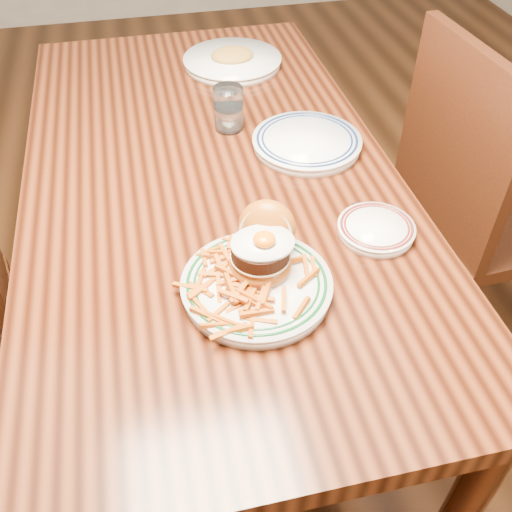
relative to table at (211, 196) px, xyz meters
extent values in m
plane|color=black|center=(0.00, 0.00, -0.66)|extent=(6.00, 6.00, 0.00)
cube|color=black|center=(0.00, 0.00, 0.06)|extent=(0.85, 1.60, 0.05)
cylinder|color=black|center=(-0.36, 0.74, -0.31)|extent=(0.07, 0.07, 0.70)
cylinder|color=black|center=(0.36, 0.74, -0.31)|extent=(0.07, 0.07, 0.70)
cylinder|color=#3A190C|center=(-0.51, -0.19, -0.47)|extent=(0.04, 0.04, 0.39)
cylinder|color=#3A190C|center=(-0.59, 0.14, -0.47)|extent=(0.04, 0.04, 0.39)
cube|color=#3A190C|center=(0.83, -0.01, -0.19)|extent=(0.49, 0.49, 0.04)
cube|color=#3A190C|center=(0.62, -0.03, 0.08)|extent=(0.06, 0.46, 0.49)
cylinder|color=#3A190C|center=(1.02, 0.19, -0.44)|extent=(0.04, 0.04, 0.45)
cylinder|color=#3A190C|center=(0.62, 0.17, -0.44)|extent=(0.04, 0.04, 0.45)
cylinder|color=#3A190C|center=(0.64, -0.22, -0.44)|extent=(0.04, 0.04, 0.45)
cylinder|color=white|center=(0.02, -0.42, 0.10)|extent=(0.27, 0.27, 0.02)
cylinder|color=white|center=(0.02, -0.42, 0.11)|extent=(0.28, 0.28, 0.01)
torus|color=#0B4219|center=(0.02, -0.42, 0.11)|extent=(0.26, 0.26, 0.01)
torus|color=#0B4219|center=(0.02, -0.42, 0.11)|extent=(0.23, 0.23, 0.01)
ellipsoid|color=#AB5416|center=(0.03, -0.39, 0.13)|extent=(0.12, 0.12, 0.05)
cylinder|color=beige|center=(0.03, -0.39, 0.15)|extent=(0.11, 0.11, 0.00)
cylinder|color=black|center=(0.03, -0.39, 0.16)|extent=(0.11, 0.11, 0.03)
ellipsoid|color=white|center=(0.04, -0.39, 0.18)|extent=(0.11, 0.10, 0.01)
ellipsoid|color=#F06504|center=(0.04, -0.39, 0.19)|extent=(0.04, 0.04, 0.02)
ellipsoid|color=#AB5416|center=(0.06, -0.33, 0.16)|extent=(0.14, 0.13, 0.12)
cylinder|color=beige|center=(0.05, -0.34, 0.16)|extent=(0.11, 0.07, 0.10)
cylinder|color=white|center=(0.29, -0.31, 0.10)|extent=(0.15, 0.15, 0.02)
cylinder|color=white|center=(0.29, -0.31, 0.11)|extent=(0.16, 0.16, 0.01)
torus|color=#5E1915|center=(0.29, -0.31, 0.11)|extent=(0.15, 0.15, 0.01)
torus|color=#5E1915|center=(0.29, -0.31, 0.11)|extent=(0.13, 0.13, 0.01)
cube|color=silver|center=(0.31, -0.30, 0.11)|extent=(0.05, 0.09, 0.00)
cylinder|color=white|center=(0.25, 0.03, 0.10)|extent=(0.26, 0.26, 0.02)
cylinder|color=white|center=(0.25, 0.03, 0.11)|extent=(0.27, 0.27, 0.01)
torus|color=#0F1F4E|center=(0.25, 0.03, 0.11)|extent=(0.25, 0.25, 0.01)
torus|color=#0F1F4E|center=(0.25, 0.03, 0.11)|extent=(0.22, 0.22, 0.01)
cylinder|color=white|center=(0.08, 0.16, 0.14)|extent=(0.07, 0.07, 0.11)
cylinder|color=silver|center=(0.08, 0.16, 0.12)|extent=(0.06, 0.06, 0.05)
cylinder|color=white|center=(0.15, 0.51, 0.10)|extent=(0.29, 0.29, 0.02)
cylinder|color=white|center=(0.15, 0.51, 0.11)|extent=(0.29, 0.29, 0.01)
ellipsoid|color=#B68B34|center=(0.15, 0.51, 0.12)|extent=(0.13, 0.11, 0.04)
camera|label=1|loc=(-0.14, -1.11, 0.85)|focal=40.00mm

